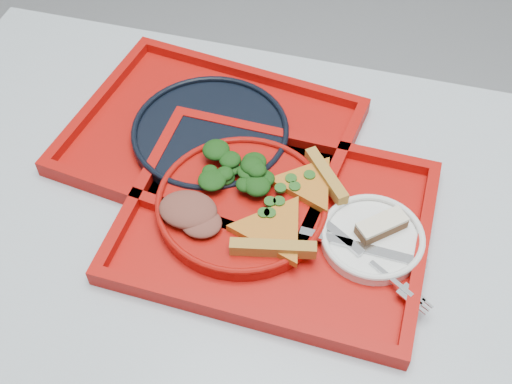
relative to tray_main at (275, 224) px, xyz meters
The scene contains 13 objects.
table 0.16m from the tray_main, ahead, with size 1.60×0.80×0.75m.
tray_main is the anchor object (origin of this frame).
tray_far 0.20m from the tray_main, 136.17° to the left, with size 0.45×0.35×0.01m, color #A60D08.
dinner_plate 0.06m from the tray_main, 169.70° to the left, with size 0.26×0.26×0.02m, color #9E100A.
side_plate 0.15m from the tray_main, ahead, with size 0.15×0.15×0.01m, color white.
navy_plate 0.21m from the tray_main, 136.17° to the left, with size 0.26×0.26×0.02m, color black.
pizza_slice_a 0.05m from the tray_main, 81.06° to the right, with size 0.14×0.12×0.02m, color gold, non-canonical shape.
pizza_slice_b 0.08m from the tray_main, 62.08° to the left, with size 0.12×0.11×0.02m, color gold, non-canonical shape.
salad_heap 0.10m from the tray_main, 146.01° to the left, with size 0.10×0.09×0.05m, color black.
meat_portion 0.13m from the tray_main, 164.10° to the right, with size 0.09×0.07×0.03m, color brown.
dessert_bar 0.16m from the tray_main, ahead, with size 0.08×0.07×0.02m.
knife 0.14m from the tray_main, 10.20° to the right, with size 0.18×0.02×0.01m, color silver.
fork 0.16m from the tray_main, 16.74° to the right, with size 0.18×0.02×0.01m, color silver.
Camera 1 is at (-0.01, -0.56, 1.54)m, focal length 45.00 mm.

